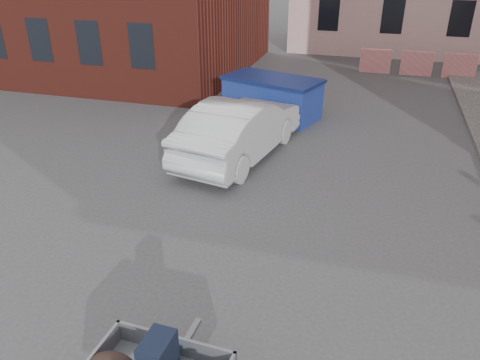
% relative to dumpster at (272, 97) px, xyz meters
% --- Properties ---
extents(ground, '(120.00, 120.00, 0.00)m').
position_rel_dumpster_xyz_m(ground, '(0.51, -8.03, -0.64)').
color(ground, '#38383A').
rests_on(ground, ground).
extents(barriers, '(4.70, 0.18, 1.00)m').
position_rel_dumpster_xyz_m(barriers, '(4.71, 6.97, -0.14)').
color(barriers, red).
rests_on(barriers, ground).
extents(dumpster, '(3.37, 2.44, 1.27)m').
position_rel_dumpster_xyz_m(dumpster, '(0.00, 0.00, 0.00)').
color(dumpster, navy).
rests_on(dumpster, ground).
extents(silver_car, '(2.44, 4.90, 1.54)m').
position_rel_dumpster_xyz_m(silver_car, '(-0.08, -3.38, 0.13)').
color(silver_car, silver).
rests_on(silver_car, ground).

